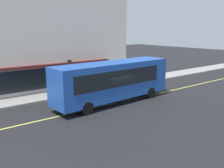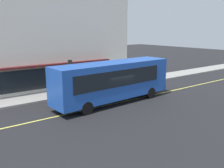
{
  "view_description": "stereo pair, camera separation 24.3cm",
  "coord_description": "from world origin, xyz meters",
  "px_view_note": "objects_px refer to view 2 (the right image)",
  "views": [
    {
      "loc": [
        -12.69,
        -15.95,
        6.23
      ],
      "look_at": [
        0.01,
        0.51,
        1.6
      ],
      "focal_mm": 39.86,
      "sensor_mm": 36.0,
      "label": 1
    },
    {
      "loc": [
        -12.5,
        -16.09,
        6.23
      ],
      "look_at": [
        0.01,
        0.51,
        1.6
      ],
      "focal_mm": 39.86,
      "sensor_mm": 36.0,
      "label": 2
    }
  ],
  "objects_px": {
    "bus": "(114,80)",
    "pedestrian_by_curb": "(70,81)",
    "traffic_light": "(70,68)",
    "pedestrian_mid_block": "(146,72)"
  },
  "relations": [
    {
      "from": "traffic_light",
      "to": "pedestrian_by_curb",
      "type": "bearing_deg",
      "value": 67.44
    },
    {
      "from": "traffic_light",
      "to": "bus",
      "type": "bearing_deg",
      "value": -70.61
    },
    {
      "from": "bus",
      "to": "pedestrian_by_curb",
      "type": "height_order",
      "value": "bus"
    },
    {
      "from": "pedestrian_by_curb",
      "to": "traffic_light",
      "type": "bearing_deg",
      "value": -112.56
    },
    {
      "from": "traffic_light",
      "to": "pedestrian_mid_block",
      "type": "relative_size",
      "value": 1.84
    },
    {
      "from": "bus",
      "to": "pedestrian_by_curb",
      "type": "relative_size",
      "value": 6.76
    },
    {
      "from": "traffic_light",
      "to": "pedestrian_by_curb",
      "type": "xyz_separation_m",
      "value": [
        0.36,
        0.86,
        -1.39
      ]
    },
    {
      "from": "pedestrian_by_curb",
      "to": "bus",
      "type": "bearing_deg",
      "value": -76.92
    },
    {
      "from": "bus",
      "to": "pedestrian_by_curb",
      "type": "xyz_separation_m",
      "value": [
        -1.28,
        5.51,
        -0.84
      ]
    },
    {
      "from": "pedestrian_mid_block",
      "to": "pedestrian_by_curb",
      "type": "relative_size",
      "value": 1.05
    }
  ]
}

